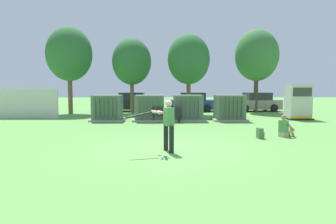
{
  "coord_description": "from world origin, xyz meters",
  "views": [
    {
      "loc": [
        -0.27,
        -10.71,
        2.21
      ],
      "look_at": [
        -0.03,
        3.5,
        1.0
      ],
      "focal_mm": 33.17,
      "sensor_mm": 36.0,
      "label": 1
    }
  ],
  "objects_px": {
    "transformer_east": "(229,108)",
    "parked_car_right_of_center": "(256,103)",
    "batter": "(167,123)",
    "parked_car_leftmost": "(131,102)",
    "transformer_mid_east": "(188,108)",
    "parked_car_left_of_center": "(191,103)",
    "backpack": "(260,133)",
    "transformer_mid_west": "(150,108)",
    "generator_enclosure": "(298,102)",
    "sports_ball": "(162,158)",
    "seated_spectator": "(285,128)",
    "park_bench": "(166,113)",
    "transformer_west": "(108,108)"
  },
  "relations": [
    {
      "from": "generator_enclosure",
      "to": "park_bench",
      "type": "xyz_separation_m",
      "value": [
        -8.68,
        -1.57,
        -0.6
      ]
    },
    {
      "from": "transformer_mid_west",
      "to": "generator_enclosure",
      "type": "relative_size",
      "value": 0.91
    },
    {
      "from": "transformer_mid_west",
      "to": "parked_car_left_of_center",
      "type": "xyz_separation_m",
      "value": [
        3.29,
        7.33,
        -0.04
      ]
    },
    {
      "from": "seated_spectator",
      "to": "backpack",
      "type": "height_order",
      "value": "seated_spectator"
    },
    {
      "from": "backpack",
      "to": "parked_car_leftmost",
      "type": "bearing_deg",
      "value": 115.93
    },
    {
      "from": "transformer_mid_west",
      "to": "seated_spectator",
      "type": "relative_size",
      "value": 2.18
    },
    {
      "from": "seated_spectator",
      "to": "parked_car_leftmost",
      "type": "relative_size",
      "value": 0.23
    },
    {
      "from": "park_bench",
      "to": "sports_ball",
      "type": "bearing_deg",
      "value": -91.4
    },
    {
      "from": "transformer_west",
      "to": "transformer_east",
      "type": "bearing_deg",
      "value": -0.39
    },
    {
      "from": "transformer_west",
      "to": "transformer_mid_east",
      "type": "relative_size",
      "value": 1.0
    },
    {
      "from": "batter",
      "to": "parked_car_left_of_center",
      "type": "relative_size",
      "value": 0.41
    },
    {
      "from": "generator_enclosure",
      "to": "seated_spectator",
      "type": "height_order",
      "value": "generator_enclosure"
    },
    {
      "from": "parked_car_left_of_center",
      "to": "backpack",
      "type": "bearing_deg",
      "value": -83.38
    },
    {
      "from": "transformer_east",
      "to": "parked_car_leftmost",
      "type": "bearing_deg",
      "value": 133.1
    },
    {
      "from": "transformer_east",
      "to": "batter",
      "type": "xyz_separation_m",
      "value": [
        -4.07,
        -9.24,
        0.19
      ]
    },
    {
      "from": "transformer_mid_west",
      "to": "batter",
      "type": "relative_size",
      "value": 1.21
    },
    {
      "from": "generator_enclosure",
      "to": "backpack",
      "type": "height_order",
      "value": "generator_enclosure"
    },
    {
      "from": "transformer_mid_east",
      "to": "parked_car_left_of_center",
      "type": "distance_m",
      "value": 7.26
    },
    {
      "from": "parked_car_right_of_center",
      "to": "seated_spectator",
      "type": "bearing_deg",
      "value": -101.65
    },
    {
      "from": "batter",
      "to": "generator_enclosure",
      "type": "bearing_deg",
      "value": 48.71
    },
    {
      "from": "transformer_east",
      "to": "parked_car_right_of_center",
      "type": "xyz_separation_m",
      "value": [
        3.87,
        7.24,
        -0.04
      ]
    },
    {
      "from": "transformer_west",
      "to": "seated_spectator",
      "type": "distance_m",
      "value": 10.81
    },
    {
      "from": "transformer_mid_west",
      "to": "sports_ball",
      "type": "distance_m",
      "value": 10.33
    },
    {
      "from": "transformer_mid_east",
      "to": "seated_spectator",
      "type": "height_order",
      "value": "transformer_mid_east"
    },
    {
      "from": "batter",
      "to": "parked_car_right_of_center",
      "type": "bearing_deg",
      "value": 64.28
    },
    {
      "from": "parked_car_leftmost",
      "to": "parked_car_left_of_center",
      "type": "relative_size",
      "value": 1.0
    },
    {
      "from": "transformer_east",
      "to": "parked_car_left_of_center",
      "type": "xyz_separation_m",
      "value": [
        -1.75,
        7.3,
        -0.04
      ]
    },
    {
      "from": "generator_enclosure",
      "to": "transformer_mid_west",
      "type": "bearing_deg",
      "value": -175.63
    },
    {
      "from": "parked_car_left_of_center",
      "to": "parked_car_right_of_center",
      "type": "height_order",
      "value": "same"
    },
    {
      "from": "backpack",
      "to": "sports_ball",
      "type": "bearing_deg",
      "value": -138.44
    },
    {
      "from": "transformer_mid_east",
      "to": "parked_car_right_of_center",
      "type": "height_order",
      "value": "same"
    },
    {
      "from": "seated_spectator",
      "to": "parked_car_leftmost",
      "type": "distance_m",
      "value": 15.92
    },
    {
      "from": "batter",
      "to": "seated_spectator",
      "type": "distance_m",
      "value": 6.01
    },
    {
      "from": "transformer_mid_west",
      "to": "transformer_east",
      "type": "height_order",
      "value": "same"
    },
    {
      "from": "transformer_mid_west",
      "to": "parked_car_left_of_center",
      "type": "height_order",
      "value": "same"
    },
    {
      "from": "generator_enclosure",
      "to": "transformer_west",
      "type": "bearing_deg",
      "value": -176.93
    },
    {
      "from": "transformer_mid_west",
      "to": "batter",
      "type": "xyz_separation_m",
      "value": [
        0.97,
        -9.22,
        0.19
      ]
    },
    {
      "from": "transformer_mid_west",
      "to": "parked_car_left_of_center",
      "type": "relative_size",
      "value": 0.5
    },
    {
      "from": "park_bench",
      "to": "parked_car_leftmost",
      "type": "distance_m",
      "value": 8.86
    },
    {
      "from": "sports_ball",
      "to": "parked_car_leftmost",
      "type": "distance_m",
      "value": 18.01
    },
    {
      "from": "backpack",
      "to": "batter",
      "type": "bearing_deg",
      "value": -146.76
    },
    {
      "from": "transformer_west",
      "to": "batter",
      "type": "xyz_separation_m",
      "value": [
        3.63,
        -9.3,
        0.19
      ]
    },
    {
      "from": "parked_car_right_of_center",
      "to": "parked_car_left_of_center",
      "type": "bearing_deg",
      "value": 179.34
    },
    {
      "from": "transformer_mid_east",
      "to": "batter",
      "type": "xyz_separation_m",
      "value": [
        -1.45,
        -9.34,
        0.19
      ]
    },
    {
      "from": "sports_ball",
      "to": "parked_car_left_of_center",
      "type": "height_order",
      "value": "parked_car_left_of_center"
    },
    {
      "from": "batter",
      "to": "backpack",
      "type": "relative_size",
      "value": 3.95
    },
    {
      "from": "transformer_mid_east",
      "to": "parked_car_right_of_center",
      "type": "bearing_deg",
      "value": 47.76
    },
    {
      "from": "batter",
      "to": "parked_car_right_of_center",
      "type": "relative_size",
      "value": 0.4
    },
    {
      "from": "transformer_east",
      "to": "batter",
      "type": "relative_size",
      "value": 1.21
    },
    {
      "from": "parked_car_leftmost",
      "to": "generator_enclosure",
      "type": "bearing_deg",
      "value": -30.08
    }
  ]
}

